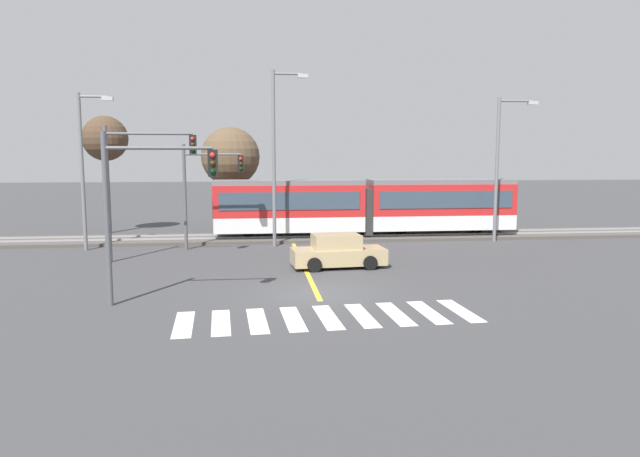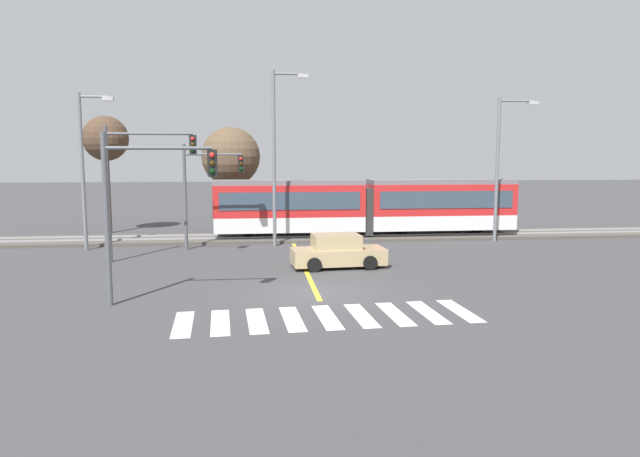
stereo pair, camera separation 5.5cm
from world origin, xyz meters
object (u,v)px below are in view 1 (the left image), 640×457
Objects in this scene: light_rail_tram at (365,205)px; bare_tree_far_west at (105,140)px; traffic_light_far_left at (205,182)px; street_lamp_east at (501,160)px; traffic_light_mid_left at (137,172)px; sedan_crossing at (338,252)px; bare_tree_west at (230,157)px; street_lamp_west at (85,163)px; traffic_light_near_left at (146,193)px; street_lamp_centre at (277,149)px.

bare_tree_far_west is (-16.40, 4.20, 4.07)m from light_rail_tram.
traffic_light_far_left is 17.03m from street_lamp_east.
sedan_crossing is at bearing -15.61° from traffic_light_mid_left.
bare_tree_west is at bearing 149.29° from light_rail_tram.
street_lamp_west reaches higher than bare_tree_far_west.
traffic_light_mid_left is at bearing 102.65° from traffic_light_near_left.
light_rail_tram is 2.20× the size of street_lamp_east.
traffic_light_far_left is 4.45m from traffic_light_mid_left.
bare_tree_far_west is at bearing 165.63° from light_rail_tram.
bare_tree_far_west reaches higher than traffic_light_far_left.
street_lamp_centre is 1.15× the size of street_lamp_east.
traffic_light_mid_left is at bearing -149.07° from street_lamp_centre.
sedan_crossing is (-3.11, -9.36, -1.35)m from light_rail_tram.
street_lamp_centre reaches higher than traffic_light_mid_left.
traffic_light_near_left is at bearing -66.45° from street_lamp_west.
light_rail_tram is 2.63× the size of bare_tree_west.
traffic_light_mid_left is at bearing -69.56° from bare_tree_far_west.
sedan_crossing is 0.67× the size of traffic_light_mid_left.
sedan_crossing is 9.15m from traffic_light_far_left.
light_rail_tram is 10.21m from bare_tree_west.
sedan_crossing is 0.61× the size of bare_tree_west.
light_rail_tram is at bearing 28.89° from traffic_light_mid_left.
sedan_crossing is 9.83m from traffic_light_near_left.
bare_tree_far_west is (-0.67, 7.17, 1.42)m from street_lamp_west.
bare_tree_west is at bearing 83.09° from traffic_light_far_left.
traffic_light_far_left is (-6.32, 5.91, 2.98)m from sedan_crossing.
traffic_light_mid_left is 0.92× the size of bare_tree_west.
bare_tree_far_west is at bearing -174.37° from bare_tree_west.
street_lamp_west reaches higher than light_rail_tram.
street_lamp_centre reaches higher than traffic_light_near_left.
street_lamp_west is (-12.62, 6.39, 4.00)m from sedan_crossing.
street_lamp_east reaches higher than sedan_crossing.
traffic_light_near_left is at bearing -77.35° from traffic_light_mid_left.
street_lamp_centre reaches higher than bare_tree_west.
street_lamp_east is 1.10× the size of bare_tree_far_west.
bare_tree_far_west is (-13.29, 13.56, 5.42)m from sedan_crossing.
street_lamp_west is at bearing -84.68° from bare_tree_far_west.
bare_tree_far_west reaches higher than light_rail_tram.
traffic_light_near_left is 21.99m from street_lamp_east.
street_lamp_centre reaches higher than light_rail_tram.
bare_tree_west is (-5.29, 14.35, 4.31)m from sedan_crossing.
sedan_crossing is at bearing -43.08° from traffic_light_far_left.
street_lamp_east is at bearing 12.19° from traffic_light_mid_left.
light_rail_tram is 7.07m from street_lamp_centre.
street_lamp_centre is 1.38× the size of bare_tree_west.
street_lamp_west is at bearing 113.55° from traffic_light_near_left.
street_lamp_east is at bearing 1.11° from street_lamp_centre.
traffic_light_near_left is 8.57m from traffic_light_mid_left.
street_lamp_west reaches higher than sedan_crossing.
street_lamp_west is 10.19m from street_lamp_centre.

